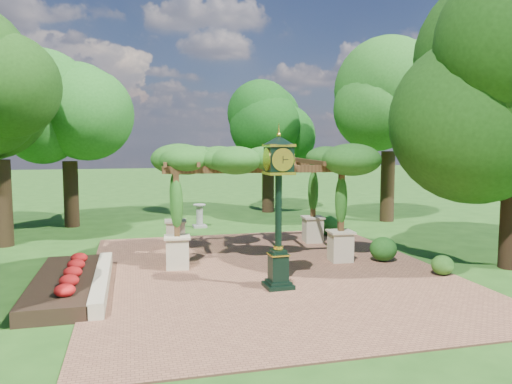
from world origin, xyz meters
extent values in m
plane|color=#1E4714|center=(0.00, 0.00, 0.00)|extent=(120.00, 120.00, 0.00)
cube|color=brown|center=(0.00, 1.00, 0.02)|extent=(10.00, 12.00, 0.04)
cube|color=#C6B793|center=(-4.60, 0.50, 0.20)|extent=(0.35, 5.00, 0.40)
cube|color=red|center=(-5.50, 0.50, 0.18)|extent=(1.50, 5.00, 0.36)
cube|color=black|center=(-0.20, -0.62, 0.09)|extent=(0.72, 0.72, 0.10)
cube|color=black|center=(-0.20, -0.62, 0.56)|extent=(0.45, 0.45, 0.78)
cube|color=gold|center=(-0.20, -0.62, 0.91)|extent=(0.51, 0.51, 0.03)
cylinder|color=black|center=(-0.20, -0.62, 2.04)|extent=(0.18, 0.18, 2.00)
cube|color=black|center=(-0.20, -0.62, 3.34)|extent=(0.63, 0.63, 0.61)
cylinder|color=#EFE1CA|center=(-0.18, -0.93, 3.34)|extent=(0.52, 0.05, 0.52)
cone|color=black|center=(-0.20, -0.62, 3.81)|extent=(0.81, 0.81, 0.22)
sphere|color=gold|center=(-0.20, -0.62, 3.94)|extent=(0.12, 0.12, 0.12)
cube|color=beige|center=(-2.53, 2.00, 0.50)|extent=(0.70, 0.70, 0.91)
cube|color=#50351B|center=(-2.53, 2.00, 1.94)|extent=(0.17, 0.17, 1.87)
cube|color=beige|center=(2.52, 1.65, 0.50)|extent=(0.70, 0.70, 0.91)
cube|color=#50351B|center=(2.52, 1.65, 1.94)|extent=(0.17, 0.17, 1.87)
cube|color=beige|center=(-2.32, 5.03, 0.50)|extent=(0.70, 0.70, 0.91)
cube|color=#50351B|center=(-2.32, 5.03, 1.94)|extent=(0.17, 0.17, 1.87)
cube|color=beige|center=(2.73, 4.68, 0.50)|extent=(0.70, 0.70, 0.91)
cube|color=#50351B|center=(2.73, 4.68, 1.94)|extent=(0.17, 0.17, 1.87)
cube|color=#50351B|center=(-0.01, 1.83, 2.96)|extent=(5.87, 0.56, 0.22)
cube|color=#50351B|center=(0.21, 4.85, 2.96)|extent=(5.87, 0.56, 0.22)
ellipsoid|color=#205217|center=(0.10, 3.34, 3.23)|extent=(6.11, 4.05, 1.01)
cube|color=gray|center=(-0.91, 9.14, 0.05)|extent=(0.60, 0.60, 0.10)
cylinder|color=gray|center=(-0.91, 9.14, 0.52)|extent=(0.31, 0.31, 0.93)
cylinder|color=gray|center=(-0.91, 9.14, 1.00)|extent=(0.57, 0.57, 0.05)
ellipsoid|color=#2B5F1B|center=(4.64, -0.58, 0.32)|extent=(0.80, 0.80, 0.56)
ellipsoid|color=#1A4914|center=(3.83, 1.32, 0.42)|extent=(0.85, 0.85, 0.76)
ellipsoid|color=#1D5719|center=(3.82, 5.80, 0.44)|extent=(1.00, 1.00, 0.79)
cylinder|color=black|center=(-8.33, 6.87, 1.57)|extent=(0.67, 0.67, 3.14)
cylinder|color=#301F12|center=(-6.41, 10.69, 1.46)|extent=(0.65, 0.65, 2.92)
ellipsoid|color=#1C5518|center=(-6.41, 10.69, 5.23)|extent=(4.03, 4.03, 4.61)
cylinder|color=#312213|center=(3.32, 13.07, 1.33)|extent=(0.65, 0.65, 2.65)
ellipsoid|color=#0F3D0F|center=(3.32, 13.07, 4.75)|extent=(3.78, 3.78, 4.19)
cylinder|color=#332313|center=(8.00, 8.70, 1.66)|extent=(0.65, 0.65, 3.33)
ellipsoid|color=#1F5618|center=(8.00, 8.70, 5.96)|extent=(4.48, 4.48, 5.26)
cylinder|color=#301D13|center=(7.19, -0.25, 1.49)|extent=(0.70, 0.70, 2.99)
camera|label=1|loc=(-3.80, -12.63, 3.78)|focal=35.00mm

